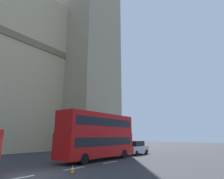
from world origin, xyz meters
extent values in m
plane|color=#333335|center=(0.00, 0.00, 0.00)|extent=(160.00, 160.00, 0.00)
cube|color=silver|center=(-0.64, 0.00, 0.01)|extent=(2.20, 0.16, 0.01)
cube|color=silver|center=(3.96, 0.00, 0.01)|extent=(2.20, 0.16, 0.01)
cube|color=silver|center=(8.56, 0.00, 0.01)|extent=(2.20, 0.16, 0.01)
cube|color=tan|center=(20.97, 16.00, 24.42)|extent=(10.73, 10.73, 48.84)
cube|color=#B20F0F|center=(9.05, 2.00, 1.60)|extent=(10.08, 2.50, 2.40)
cube|color=black|center=(9.05, 2.00, 1.95)|extent=(9.07, 2.54, 0.84)
cube|color=#B20F0F|center=(9.05, 2.00, 3.85)|extent=(9.88, 2.50, 2.10)
cube|color=black|center=(9.05, 2.00, 3.95)|extent=(9.07, 2.54, 0.84)
cylinder|color=black|center=(12.28, 0.88, 0.50)|extent=(1.00, 0.30, 1.00)
cylinder|color=black|center=(5.83, 0.88, 0.50)|extent=(1.00, 0.30, 1.00)
cube|color=#B7B7BC|center=(17.36, 2.14, 0.70)|extent=(4.40, 1.80, 0.90)
cube|color=black|center=(17.16, 2.14, 1.50)|extent=(2.46, 1.66, 0.70)
cylinder|color=black|center=(18.77, 1.33, 0.32)|extent=(0.64, 0.30, 0.64)
cylinder|color=black|center=(15.95, 1.33, 0.32)|extent=(0.64, 0.30, 0.64)
cube|color=black|center=(2.37, -1.53, 0.01)|extent=(0.36, 0.36, 0.03)
cone|color=orange|center=(2.37, -1.53, 0.31)|extent=(0.28, 0.28, 0.55)
cylinder|color=white|center=(2.37, -1.53, 0.33)|extent=(0.17, 0.17, 0.08)
camera|label=1|loc=(-7.12, -12.11, 2.47)|focal=30.41mm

